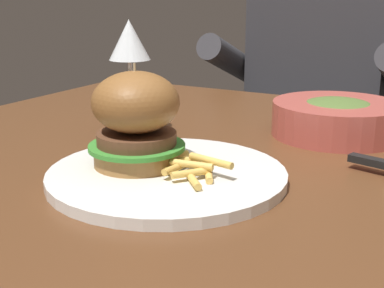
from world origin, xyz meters
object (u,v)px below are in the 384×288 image
(wine_glass, at_px, (129,45))
(diner_person, at_px, (314,140))
(soup_bowl, at_px, (337,118))
(burger_sandwich, at_px, (136,119))
(main_plate, at_px, (167,175))

(wine_glass, height_order, diner_person, diner_person)
(wine_glass, relative_size, soup_bowl, 0.88)
(burger_sandwich, relative_size, wine_glass, 0.71)
(main_plate, xyz_separation_m, burger_sandwich, (-0.05, 0.00, 0.07))
(burger_sandwich, xyz_separation_m, diner_person, (-0.02, 0.90, -0.25))
(soup_bowl, relative_size, diner_person, 0.18)
(soup_bowl, bearing_deg, burger_sandwich, -118.84)
(main_plate, bearing_deg, soup_bowl, 67.84)
(wine_glass, bearing_deg, diner_person, 80.71)
(main_plate, height_order, burger_sandwich, burger_sandwich)
(diner_person, bearing_deg, wine_glass, -99.29)
(main_plate, bearing_deg, wine_glass, 135.27)
(main_plate, height_order, diner_person, diner_person)
(main_plate, distance_m, soup_bowl, 0.35)
(diner_person, bearing_deg, soup_bowl, -71.13)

